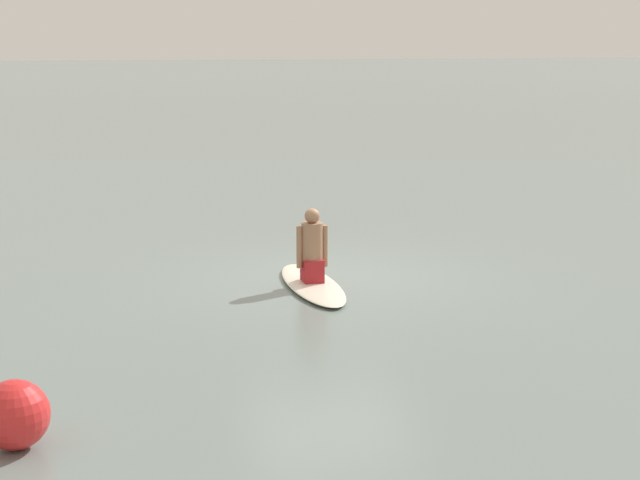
% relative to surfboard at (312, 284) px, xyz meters
% --- Properties ---
extents(ground_plane, '(400.00, 400.00, 0.00)m').
position_rel_surfboard_xyz_m(ground_plane, '(-0.45, -0.50, -0.04)').
color(ground_plane, slate).
extents(surfboard, '(0.95, 2.70, 0.09)m').
position_rel_surfboard_xyz_m(surfboard, '(0.00, 0.00, 0.00)').
color(surfboard, silver).
rests_on(surfboard, ground).
extents(person_paddler, '(0.45, 0.37, 1.03)m').
position_rel_surfboard_xyz_m(person_paddler, '(0.00, 0.00, 0.51)').
color(person_paddler, '#A51E23').
rests_on(person_paddler, surfboard).
extents(buoy_marker, '(0.60, 0.60, 0.60)m').
position_rel_surfboard_xyz_m(buoy_marker, '(4.20, 4.56, 0.26)').
color(buoy_marker, red).
rests_on(buoy_marker, ground).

